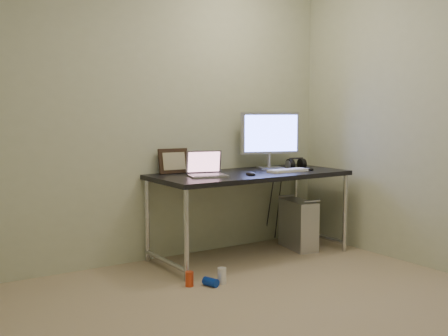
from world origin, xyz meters
TOP-DOWN VIEW (x-y plane):
  - floor at (0.00, 0.00)m, footprint 3.50×3.50m
  - wall_back at (0.00, 1.75)m, footprint 3.50×0.02m
  - desk at (0.73, 1.37)m, footprint 1.75×0.76m
  - tower_computer at (1.27, 1.34)m, footprint 0.27×0.47m
  - cable_a at (1.22, 1.70)m, footprint 0.01×0.16m
  - cable_b at (1.31, 1.68)m, footprint 0.02×0.11m
  - can_red at (-0.15, 0.91)m, footprint 0.07×0.07m
  - can_white at (0.09, 0.83)m, footprint 0.07×0.07m
  - can_blue at (-0.02, 0.83)m, footprint 0.10×0.13m
  - laptop at (0.27, 1.35)m, footprint 0.36×0.32m
  - monitor at (1.08, 1.53)m, footprint 0.54×0.23m
  - keyboard at (1.05, 1.23)m, footprint 0.38×0.13m
  - mouse_right at (1.30, 1.23)m, footprint 0.10×0.13m
  - mouse_left at (0.61, 1.20)m, footprint 0.08×0.11m
  - headphones at (1.34, 1.46)m, footprint 0.19×0.11m
  - picture_frame at (0.14, 1.68)m, footprint 0.28×0.10m
  - webcam at (0.28, 1.63)m, footprint 0.05×0.04m

SIDE VIEW (x-z plane):
  - floor at x=0.00m, z-range 0.00..0.00m
  - can_blue at x=-0.02m, z-range 0.00..0.06m
  - can_red at x=-0.15m, z-range 0.00..0.11m
  - can_white at x=0.09m, z-range 0.00..0.12m
  - tower_computer at x=1.27m, z-range -0.01..0.47m
  - cable_b at x=1.31m, z-range 0.02..0.74m
  - cable_a at x=1.22m, z-range 0.06..0.74m
  - desk at x=0.73m, z-range 0.30..1.05m
  - keyboard at x=1.05m, z-range 0.75..0.77m
  - mouse_left at x=0.61m, z-range 0.75..0.79m
  - mouse_right at x=1.30m, z-range 0.75..0.79m
  - headphones at x=1.34m, z-range 0.72..0.84m
  - laptop at x=0.27m, z-range 0.69..0.90m
  - webcam at x=0.28m, z-range 0.78..0.91m
  - picture_frame at x=0.14m, z-range 0.75..0.97m
  - monitor at x=1.08m, z-range 0.79..1.32m
  - wall_back at x=0.00m, z-range 0.00..2.50m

